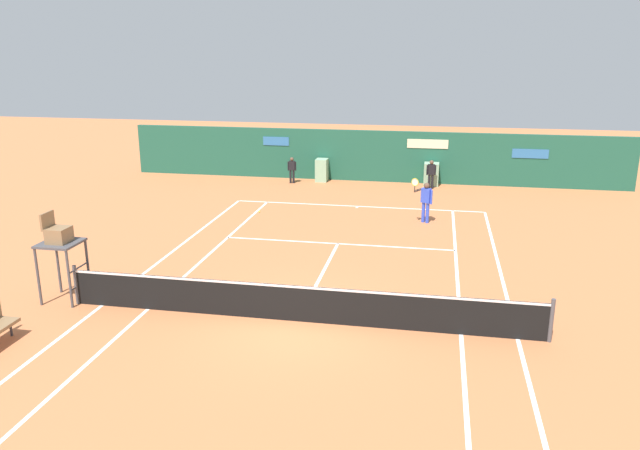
% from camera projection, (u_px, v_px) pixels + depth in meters
% --- Properties ---
extents(ground_plane, '(80.00, 80.00, 0.01)m').
position_uv_depth(ground_plane, '(302.00, 312.00, 16.01)').
color(ground_plane, '#C67042').
extents(tennis_net, '(12.10, 0.10, 1.07)m').
position_uv_depth(tennis_net, '(297.00, 302.00, 15.32)').
color(tennis_net, '#4C4C51').
rests_on(tennis_net, ground_plane).
extents(sponsor_back_wall, '(25.00, 1.02, 2.55)m').
position_uv_depth(sponsor_back_wall, '(372.00, 157.00, 31.12)').
color(sponsor_back_wall, '#1E5642').
rests_on(sponsor_back_wall, ground_plane).
extents(umpire_chair, '(1.00, 1.00, 2.44)m').
position_uv_depth(umpire_chair, '(59.00, 242.00, 16.32)').
color(umpire_chair, '#47474C').
rests_on(umpire_chair, ground_plane).
extents(player_on_baseline, '(0.82, 0.63, 1.82)m').
position_uv_depth(player_on_baseline, '(425.00, 199.00, 23.81)').
color(player_on_baseline, blue).
rests_on(player_on_baseline, ground_plane).
extents(ball_kid_right_post, '(0.45, 0.23, 1.38)m').
position_uv_depth(ball_kid_right_post, '(431.00, 172.00, 29.54)').
color(ball_kid_right_post, black).
rests_on(ball_kid_right_post, ground_plane).
extents(ball_kid_left_post, '(0.43, 0.20, 1.30)m').
position_uv_depth(ball_kid_left_post, '(292.00, 168.00, 30.76)').
color(ball_kid_left_post, black).
rests_on(ball_kid_left_post, ground_plane).
extents(tennis_ball_near_service_line, '(0.07, 0.07, 0.07)m').
position_uv_depth(tennis_ball_near_service_line, '(259.00, 211.00, 25.55)').
color(tennis_ball_near_service_line, '#CCE033').
rests_on(tennis_ball_near_service_line, ground_plane).
extents(tennis_ball_by_sideline, '(0.07, 0.07, 0.07)m').
position_uv_depth(tennis_ball_by_sideline, '(264.00, 291.00, 17.30)').
color(tennis_ball_by_sideline, '#CCE033').
rests_on(tennis_ball_by_sideline, ground_plane).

